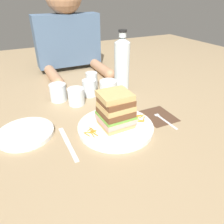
{
  "coord_description": "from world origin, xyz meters",
  "views": [
    {
      "loc": [
        -0.31,
        -0.58,
        0.44
      ],
      "look_at": [
        -0.02,
        0.02,
        0.06
      ],
      "focal_mm": 33.44,
      "sensor_mm": 36.0,
      "label": 1
    }
  ],
  "objects_px": {
    "empty_tumbler_2": "(89,88)",
    "fork": "(162,118)",
    "water_bottle": "(122,64)",
    "empty_tumbler_1": "(92,80)",
    "napkin_dark": "(158,116)",
    "diner_across": "(67,28)",
    "knife": "(69,144)",
    "empty_tumbler_0": "(76,96)",
    "juice_glass": "(108,91)",
    "main_plate": "(116,127)",
    "sandwich": "(116,110)",
    "side_plate": "(26,133)",
    "empty_tumbler_3": "(58,92)"
  },
  "relations": [
    {
      "from": "main_plate",
      "to": "knife",
      "type": "distance_m",
      "value": 0.18
    },
    {
      "from": "empty_tumbler_0",
      "to": "empty_tumbler_3",
      "type": "bearing_deg",
      "value": 128.72
    },
    {
      "from": "knife",
      "to": "side_plate",
      "type": "distance_m",
      "value": 0.17
    },
    {
      "from": "napkin_dark",
      "to": "empty_tumbler_1",
      "type": "distance_m",
      "value": 0.42
    },
    {
      "from": "empty_tumbler_1",
      "to": "side_plate",
      "type": "distance_m",
      "value": 0.47
    },
    {
      "from": "empty_tumbler_0",
      "to": "empty_tumbler_2",
      "type": "relative_size",
      "value": 0.97
    },
    {
      "from": "juice_glass",
      "to": "empty_tumbler_1",
      "type": "relative_size",
      "value": 1.11
    },
    {
      "from": "empty_tumbler_2",
      "to": "diner_across",
      "type": "bearing_deg",
      "value": 84.84
    },
    {
      "from": "knife",
      "to": "empty_tumbler_2",
      "type": "xyz_separation_m",
      "value": [
        0.2,
        0.33,
        0.04
      ]
    },
    {
      "from": "empty_tumbler_1",
      "to": "knife",
      "type": "bearing_deg",
      "value": -121.03
    },
    {
      "from": "knife",
      "to": "sandwich",
      "type": "bearing_deg",
      "value": 3.86
    },
    {
      "from": "napkin_dark",
      "to": "empty_tumbler_2",
      "type": "xyz_separation_m",
      "value": [
        -0.18,
        0.31,
        0.04
      ]
    },
    {
      "from": "main_plate",
      "to": "side_plate",
      "type": "height_order",
      "value": "main_plate"
    },
    {
      "from": "fork",
      "to": "diner_across",
      "type": "relative_size",
      "value": 0.31
    },
    {
      "from": "napkin_dark",
      "to": "empty_tumbler_0",
      "type": "xyz_separation_m",
      "value": [
        -0.27,
        0.25,
        0.04
      ]
    },
    {
      "from": "fork",
      "to": "juice_glass",
      "type": "relative_size",
      "value": 1.77
    },
    {
      "from": "napkin_dark",
      "to": "water_bottle",
      "type": "bearing_deg",
      "value": 91.43
    },
    {
      "from": "empty_tumbler_3",
      "to": "diner_across",
      "type": "distance_m",
      "value": 0.5
    },
    {
      "from": "side_plate",
      "to": "empty_tumbler_1",
      "type": "bearing_deg",
      "value": 38.2
    },
    {
      "from": "napkin_dark",
      "to": "empty_tumbler_0",
      "type": "height_order",
      "value": "empty_tumbler_0"
    },
    {
      "from": "napkin_dark",
      "to": "knife",
      "type": "xyz_separation_m",
      "value": [
        -0.38,
        -0.02,
        0.0
      ]
    },
    {
      "from": "sandwich",
      "to": "side_plate",
      "type": "bearing_deg",
      "value": 160.54
    },
    {
      "from": "empty_tumbler_2",
      "to": "fork",
      "type": "bearing_deg",
      "value": -61.18
    },
    {
      "from": "sandwich",
      "to": "empty_tumbler_2",
      "type": "relative_size",
      "value": 1.63
    },
    {
      "from": "sandwich",
      "to": "knife",
      "type": "height_order",
      "value": "sandwich"
    },
    {
      "from": "empty_tumbler_1",
      "to": "sandwich",
      "type": "bearing_deg",
      "value": -99.03
    },
    {
      "from": "napkin_dark",
      "to": "knife",
      "type": "height_order",
      "value": "same"
    },
    {
      "from": "empty_tumbler_0",
      "to": "napkin_dark",
      "type": "bearing_deg",
      "value": -43.27
    },
    {
      "from": "napkin_dark",
      "to": "empty_tumbler_2",
      "type": "relative_size",
      "value": 1.76
    },
    {
      "from": "empty_tumbler_3",
      "to": "side_plate",
      "type": "height_order",
      "value": "empty_tumbler_3"
    },
    {
      "from": "fork",
      "to": "diner_across",
      "type": "distance_m",
      "value": 0.82
    },
    {
      "from": "juice_glass",
      "to": "empty_tumbler_3",
      "type": "height_order",
      "value": "juice_glass"
    },
    {
      "from": "fork",
      "to": "empty_tumbler_1",
      "type": "distance_m",
      "value": 0.44
    },
    {
      "from": "knife",
      "to": "empty_tumbler_0",
      "type": "height_order",
      "value": "empty_tumbler_0"
    },
    {
      "from": "juice_glass",
      "to": "diner_across",
      "type": "bearing_deg",
      "value": 93.23
    },
    {
      "from": "knife",
      "to": "empty_tumbler_1",
      "type": "xyz_separation_m",
      "value": [
        0.25,
        0.41,
        0.04
      ]
    },
    {
      "from": "main_plate",
      "to": "fork",
      "type": "bearing_deg",
      "value": -5.08
    },
    {
      "from": "empty_tumbler_1",
      "to": "diner_across",
      "type": "relative_size",
      "value": 0.16
    },
    {
      "from": "water_bottle",
      "to": "empty_tumbler_1",
      "type": "bearing_deg",
      "value": 146.08
    },
    {
      "from": "napkin_dark",
      "to": "fork",
      "type": "height_order",
      "value": "fork"
    },
    {
      "from": "fork",
      "to": "empty_tumbler_3",
      "type": "relative_size",
      "value": 2.11
    },
    {
      "from": "sandwich",
      "to": "juice_glass",
      "type": "xyz_separation_m",
      "value": [
        0.08,
        0.23,
        -0.04
      ]
    },
    {
      "from": "empty_tumbler_2",
      "to": "diner_across",
      "type": "height_order",
      "value": "diner_across"
    },
    {
      "from": "napkin_dark",
      "to": "juice_glass",
      "type": "relative_size",
      "value": 1.47
    },
    {
      "from": "napkin_dark",
      "to": "empty_tumbler_0",
      "type": "distance_m",
      "value": 0.37
    },
    {
      "from": "side_plate",
      "to": "empty_tumbler_0",
      "type": "bearing_deg",
      "value": 31.98
    },
    {
      "from": "napkin_dark",
      "to": "empty_tumbler_3",
      "type": "xyz_separation_m",
      "value": [
        -0.33,
        0.33,
        0.04
      ]
    },
    {
      "from": "sandwich",
      "to": "knife",
      "type": "distance_m",
      "value": 0.2
    },
    {
      "from": "fork",
      "to": "empty_tumbler_1",
      "type": "bearing_deg",
      "value": 108.39
    },
    {
      "from": "main_plate",
      "to": "juice_glass",
      "type": "height_order",
      "value": "juice_glass"
    }
  ]
}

